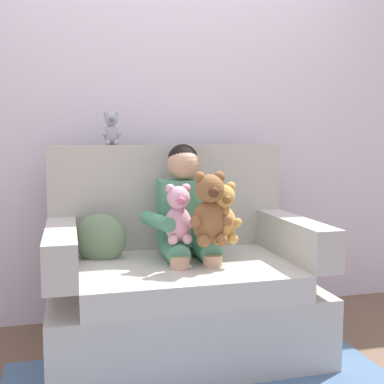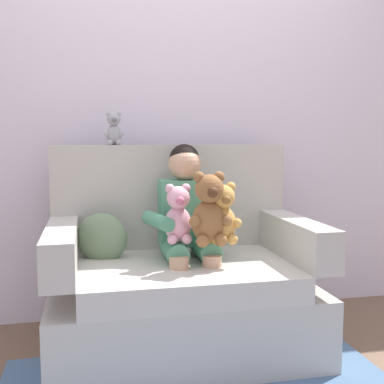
% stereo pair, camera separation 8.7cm
% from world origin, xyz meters
% --- Properties ---
extents(ground_plane, '(8.00, 8.00, 0.00)m').
position_xyz_m(ground_plane, '(0.00, 0.00, 0.00)').
color(ground_plane, brown).
extents(back_wall, '(6.00, 0.10, 2.60)m').
position_xyz_m(back_wall, '(0.00, 0.61, 1.30)').
color(back_wall, silver).
rests_on(back_wall, ground).
extents(armchair, '(1.30, 0.84, 1.04)m').
position_xyz_m(armchair, '(0.00, 0.05, 0.33)').
color(armchair, '#BCB7AD').
rests_on(armchair, ground).
extents(seated_child, '(0.45, 0.39, 0.82)m').
position_xyz_m(seated_child, '(0.04, 0.06, 0.68)').
color(seated_child, '#4C9370').
rests_on(seated_child, armchair).
extents(plush_brown, '(0.21, 0.17, 0.35)m').
position_xyz_m(plush_brown, '(0.10, -0.14, 0.74)').
color(plush_brown, brown).
rests_on(plush_brown, armchair).
extents(plush_pink, '(0.17, 0.14, 0.28)m').
position_xyz_m(plush_pink, '(-0.03, -0.06, 0.71)').
color(plush_pink, '#EAA8BC').
rests_on(plush_pink, armchair).
extents(plush_honey, '(0.17, 0.14, 0.29)m').
position_xyz_m(plush_honey, '(0.17, -0.12, 0.71)').
color(plush_honey, gold).
rests_on(plush_honey, armchair).
extents(plush_grey_on_backrest, '(0.11, 0.09, 0.18)m').
position_xyz_m(plush_grey_on_backrest, '(-0.31, 0.35, 1.12)').
color(plush_grey_on_backrest, '#9E9EA3').
rests_on(plush_grey_on_backrest, armchair).
extents(throw_pillow, '(0.28, 0.18, 0.26)m').
position_xyz_m(throw_pillow, '(-0.39, 0.15, 0.57)').
color(throw_pillow, slate).
rests_on(throw_pillow, armchair).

